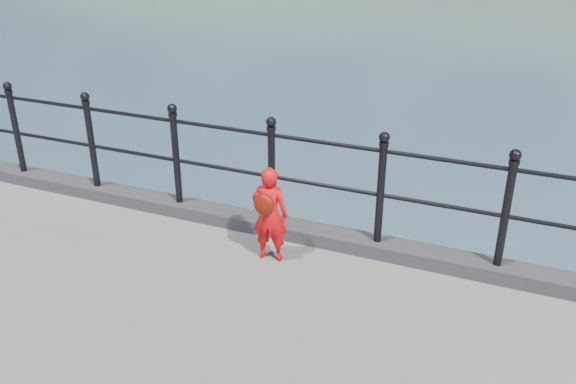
% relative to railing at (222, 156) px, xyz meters
% --- Properties ---
extents(ground, '(600.00, 600.00, 0.00)m').
position_rel_railing_xyz_m(ground, '(-0.00, 0.15, -1.82)').
color(ground, '#2D4251').
rests_on(ground, ground).
extents(kerb, '(60.00, 0.30, 0.15)m').
position_rel_railing_xyz_m(kerb, '(-0.00, -0.00, -0.75)').
color(kerb, '#28282B').
rests_on(kerb, quay).
extents(railing, '(18.11, 0.11, 1.20)m').
position_rel_railing_xyz_m(railing, '(0.00, 0.00, 0.00)').
color(railing, black).
rests_on(railing, kerb).
extents(child, '(0.40, 0.33, 1.01)m').
position_rel_railing_xyz_m(child, '(0.81, -0.53, -0.31)').
color(child, red).
rests_on(child, quay).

